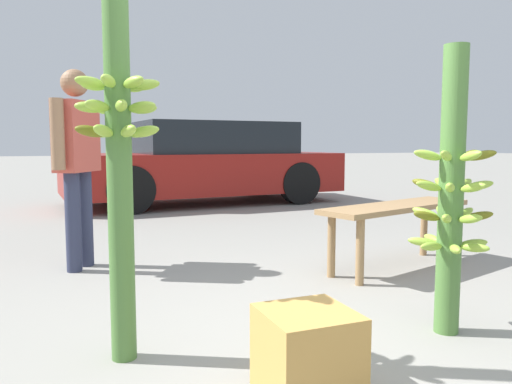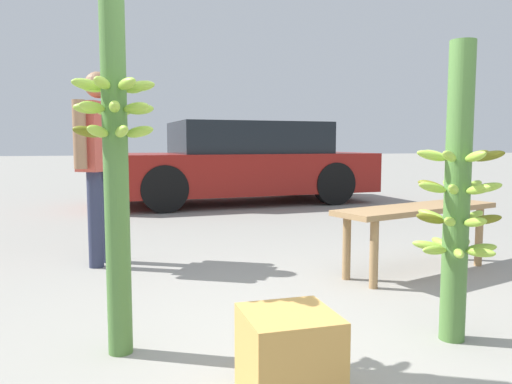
{
  "view_description": "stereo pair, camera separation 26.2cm",
  "coord_description": "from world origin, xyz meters",
  "views": [
    {
      "loc": [
        -1.12,
        -1.94,
        1.0
      ],
      "look_at": [
        -0.15,
        0.48,
        0.74
      ],
      "focal_mm": 35.0,
      "sensor_mm": 36.0,
      "label": 1
    },
    {
      "loc": [
        -0.87,
        -2.02,
        1.0
      ],
      "look_at": [
        -0.15,
        0.48,
        0.74
      ],
      "focal_mm": 35.0,
      "sensor_mm": 36.0,
      "label": 2
    }
  ],
  "objects": [
    {
      "name": "parked_car",
      "position": [
        1.2,
        6.07,
        0.66
      ],
      "size": [
        4.53,
        2.04,
        1.34
      ],
      "rotation": [
        0.0,
        0.0,
        1.63
      ],
      "color": "maroon",
      "rests_on": "ground_plane"
    },
    {
      "name": "banana_stalk_left",
      "position": [
        -0.86,
        0.37,
        0.92
      ],
      "size": [
        0.38,
        0.38,
        1.72
      ],
      "color": "#4C7A38",
      "rests_on": "ground_plane"
    },
    {
      "name": "vendor_person",
      "position": [
        -0.97,
        2.22,
        0.93
      ],
      "size": [
        0.41,
        0.57,
        1.57
      ],
      "rotation": [
        0.0,
        0.0,
        -2.13
      ],
      "color": "#2D334C",
      "rests_on": "ground_plane"
    },
    {
      "name": "banana_stalk_center",
      "position": [
        0.77,
        0.07,
        0.74
      ],
      "size": [
        0.42,
        0.42,
        1.5
      ],
      "color": "#4C7A38",
      "rests_on": "ground_plane"
    },
    {
      "name": "market_bench",
      "position": [
        1.37,
        1.28,
        0.44
      ],
      "size": [
        1.5,
        0.77,
        0.52
      ],
      "rotation": [
        0.0,
        0.0,
        0.28
      ],
      "color": "#99754C",
      "rests_on": "ground_plane"
    },
    {
      "name": "ground_plane",
      "position": [
        0.0,
        0.0,
        0.0
      ],
      "size": [
        80.0,
        80.0,
        0.0
      ],
      "primitive_type": "plane",
      "color": "gray"
    },
    {
      "name": "produce_crate",
      "position": [
        -0.23,
        -0.26,
        0.17
      ],
      "size": [
        0.35,
        0.35,
        0.35
      ],
      "color": "#C69347",
      "rests_on": "ground_plane"
    }
  ]
}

